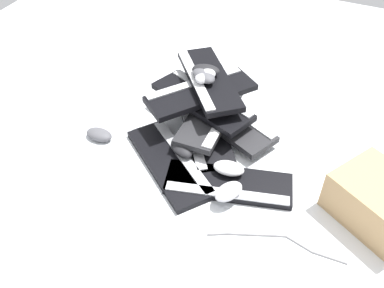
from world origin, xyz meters
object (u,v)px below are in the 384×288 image
mouse_4 (204,76)px  mouse_7 (206,75)px  mouse_0 (99,134)px  keyboard_0 (205,133)px  keyboard_1 (170,163)px  keyboard_4 (213,113)px  mouse_1 (211,109)px  mouse_5 (206,70)px  keyboard_2 (228,184)px  mouse_2 (229,168)px  mouse_3 (182,148)px  keyboard_6 (201,93)px  mouse_6 (229,191)px  cardboard_box (380,203)px  keyboard_3 (226,119)px  keyboard_7 (208,79)px  keyboard_5 (202,101)px

mouse_4 → mouse_7: (0.01, -0.01, 0.00)m
mouse_0 → mouse_7: mouse_7 is taller
keyboard_0 → keyboard_1: (-0.21, 0.05, 0.00)m
keyboard_4 → mouse_1: keyboard_4 is taller
mouse_4 → mouse_5: (0.04, 0.01, 0.00)m
keyboard_2 → mouse_2: mouse_2 is taller
keyboard_1 → keyboard_2: bearing=-92.2°
mouse_3 → mouse_7: (0.27, 0.02, 0.15)m
keyboard_6 → mouse_6: (-0.36, -0.26, -0.08)m
keyboard_6 → mouse_1: (0.06, -0.02, -0.11)m
mouse_1 → mouse_4: (-0.04, 0.02, 0.18)m
keyboard_4 → mouse_4: mouse_4 is taller
mouse_4 → cardboard_box: 0.77m
keyboard_4 → keyboard_6: keyboard_6 is taller
mouse_2 → cardboard_box: bearing=176.4°
mouse_6 → mouse_7: 0.49m
keyboard_6 → keyboard_2: bearing=-141.6°
keyboard_4 → cardboard_box: size_ratio=1.54×
keyboard_6 → mouse_2: (-0.26, -0.22, -0.08)m
keyboard_6 → mouse_1: size_ratio=4.02×
mouse_0 → mouse_7: (0.30, -0.32, 0.18)m
keyboard_2 → mouse_0: bearing=87.3°
keyboard_1 → keyboard_2: 0.23m
keyboard_0 → mouse_2: 0.24m
mouse_2 → mouse_0: bearing=-6.4°
mouse_5 → keyboard_1: bearing=79.5°
keyboard_2 → cardboard_box: (0.08, -0.48, 0.06)m
keyboard_0 → mouse_4: size_ratio=4.05×
keyboard_0 → mouse_5: mouse_5 is taller
cardboard_box → keyboard_3: bearing=70.5°
keyboard_7 → keyboard_4: bearing=-145.8°
keyboard_3 → mouse_2: (-0.25, -0.11, 0.01)m
mouse_3 → mouse_2: bearing=-155.4°
keyboard_6 → mouse_4: size_ratio=4.02×
mouse_5 → mouse_4: bearing=90.0°
mouse_1 → mouse_6: size_ratio=1.00×
keyboard_2 → mouse_4: (0.32, 0.24, 0.19)m
keyboard_2 → keyboard_1: bearing=87.8°
keyboard_1 → keyboard_4: bearing=-12.6°
keyboard_1 → mouse_4: mouse_4 is taller
keyboard_5 → mouse_4: 0.10m
mouse_0 → keyboard_2: bearing=177.8°
mouse_5 → mouse_2: bearing=113.1°
keyboard_5 → cardboard_box: size_ratio=1.60×
keyboard_6 → mouse_3: size_ratio=4.02×
keyboard_0 → mouse_5: (0.15, 0.06, 0.19)m
mouse_0 → mouse_2: bearing=-177.9°
keyboard_0 → keyboard_3: 0.10m
keyboard_6 → mouse_2: 0.35m
cardboard_box → mouse_5: bearing=68.6°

